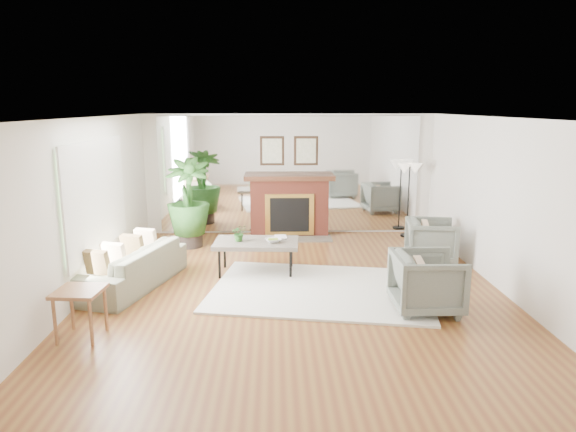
{
  "coord_description": "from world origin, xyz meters",
  "views": [
    {
      "loc": [
        -0.31,
        -7.17,
        2.66
      ],
      "look_at": [
        -0.1,
        0.6,
        0.98
      ],
      "focal_mm": 32.0,
      "sensor_mm": 36.0,
      "label": 1
    }
  ],
  "objects_px": {
    "side_table": "(79,297)",
    "potted_ficus": "(188,200)",
    "armchair_back": "(431,241)",
    "floor_lamp": "(410,174)",
    "sofa": "(132,267)",
    "fireplace": "(289,204)",
    "coffee_table": "(256,244)",
    "armchair_front": "(427,282)"
  },
  "relations": [
    {
      "from": "side_table",
      "to": "potted_ficus",
      "type": "relative_size",
      "value": 0.35
    },
    {
      "from": "armchair_back",
      "to": "floor_lamp",
      "type": "xyz_separation_m",
      "value": [
        0.04,
        1.79,
        0.92
      ]
    },
    {
      "from": "side_table",
      "to": "sofa",
      "type": "bearing_deg",
      "value": 86.12
    },
    {
      "from": "sofa",
      "to": "side_table",
      "type": "xyz_separation_m",
      "value": [
        -0.12,
        -1.74,
        0.19
      ]
    },
    {
      "from": "fireplace",
      "to": "floor_lamp",
      "type": "height_order",
      "value": "fireplace"
    },
    {
      "from": "fireplace",
      "to": "potted_ficus",
      "type": "bearing_deg",
      "value": -156.92
    },
    {
      "from": "coffee_table",
      "to": "sofa",
      "type": "bearing_deg",
      "value": -162.83
    },
    {
      "from": "sofa",
      "to": "floor_lamp",
      "type": "height_order",
      "value": "floor_lamp"
    },
    {
      "from": "fireplace",
      "to": "side_table",
      "type": "relative_size",
      "value": 3.47
    },
    {
      "from": "armchair_back",
      "to": "potted_ficus",
      "type": "distance_m",
      "value": 4.52
    },
    {
      "from": "fireplace",
      "to": "sofa",
      "type": "height_order",
      "value": "fireplace"
    },
    {
      "from": "sofa",
      "to": "armchair_front",
      "type": "height_order",
      "value": "armchair_front"
    },
    {
      "from": "fireplace",
      "to": "side_table",
      "type": "height_order",
      "value": "fireplace"
    },
    {
      "from": "potted_ficus",
      "to": "floor_lamp",
      "type": "xyz_separation_m",
      "value": [
        4.38,
        0.67,
        0.39
      ]
    },
    {
      "from": "armchair_back",
      "to": "armchair_front",
      "type": "height_order",
      "value": "armchair_front"
    },
    {
      "from": "coffee_table",
      "to": "armchair_front",
      "type": "distance_m",
      "value": 2.82
    },
    {
      "from": "armchair_front",
      "to": "floor_lamp",
      "type": "bearing_deg",
      "value": -10.76
    },
    {
      "from": "fireplace",
      "to": "floor_lamp",
      "type": "xyz_separation_m",
      "value": [
        2.44,
        -0.16,
        0.64
      ]
    },
    {
      "from": "floor_lamp",
      "to": "fireplace",
      "type": "bearing_deg",
      "value": 176.27
    },
    {
      "from": "fireplace",
      "to": "armchair_back",
      "type": "bearing_deg",
      "value": -39.1
    },
    {
      "from": "coffee_table",
      "to": "fireplace",
      "type": "bearing_deg",
      "value": 76.27
    },
    {
      "from": "coffee_table",
      "to": "sofa",
      "type": "distance_m",
      "value": 1.94
    },
    {
      "from": "coffee_table",
      "to": "floor_lamp",
      "type": "distance_m",
      "value": 3.9
    },
    {
      "from": "sofa",
      "to": "side_table",
      "type": "distance_m",
      "value": 1.76
    },
    {
      "from": "coffee_table",
      "to": "potted_ficus",
      "type": "bearing_deg",
      "value": 129.33
    },
    {
      "from": "armchair_back",
      "to": "sofa",
      "type": "bearing_deg",
      "value": 111.45
    },
    {
      "from": "fireplace",
      "to": "armchair_front",
      "type": "bearing_deg",
      "value": -67.67
    },
    {
      "from": "sofa",
      "to": "armchair_back",
      "type": "distance_m",
      "value": 4.97
    },
    {
      "from": "armchair_front",
      "to": "potted_ficus",
      "type": "bearing_deg",
      "value": 47.96
    },
    {
      "from": "coffee_table",
      "to": "potted_ficus",
      "type": "relative_size",
      "value": 0.81
    },
    {
      "from": "armchair_back",
      "to": "side_table",
      "type": "distance_m",
      "value": 5.72
    },
    {
      "from": "armchair_front",
      "to": "floor_lamp",
      "type": "height_order",
      "value": "floor_lamp"
    },
    {
      "from": "sofa",
      "to": "floor_lamp",
      "type": "distance_m",
      "value": 5.76
    },
    {
      "from": "armchair_front",
      "to": "side_table",
      "type": "xyz_separation_m",
      "value": [
        -4.25,
        -0.68,
        0.1
      ]
    },
    {
      "from": "floor_lamp",
      "to": "coffee_table",
      "type": "bearing_deg",
      "value": -142.78
    },
    {
      "from": "armchair_front",
      "to": "floor_lamp",
      "type": "relative_size",
      "value": 0.57
    },
    {
      "from": "side_table",
      "to": "armchair_front",
      "type": "bearing_deg",
      "value": 9.02
    },
    {
      "from": "fireplace",
      "to": "side_table",
      "type": "distance_m",
      "value": 5.43
    },
    {
      "from": "floor_lamp",
      "to": "potted_ficus",
      "type": "bearing_deg",
      "value": -171.31
    },
    {
      "from": "coffee_table",
      "to": "armchair_back",
      "type": "height_order",
      "value": "armchair_back"
    },
    {
      "from": "coffee_table",
      "to": "armchair_back",
      "type": "distance_m",
      "value": 3.05
    },
    {
      "from": "fireplace",
      "to": "side_table",
      "type": "bearing_deg",
      "value": -118.24
    }
  ]
}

